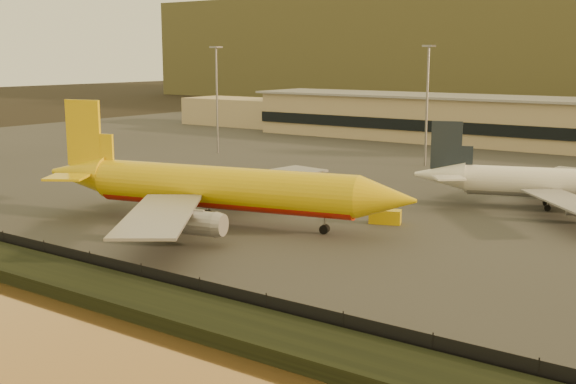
{
  "coord_description": "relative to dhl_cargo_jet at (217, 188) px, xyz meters",
  "views": [
    {
      "loc": [
        55.24,
        -61.72,
        23.31
      ],
      "look_at": [
        2.49,
        12.0,
        6.2
      ],
      "focal_mm": 45.0,
      "sensor_mm": 36.0,
      "label": 1
    }
  ],
  "objects": [
    {
      "name": "terminal_building",
      "position": [
        -4.4,
        112.87,
        1.03
      ],
      "size": [
        202.0,
        25.0,
        12.6
      ],
      "color": "tan",
      "rests_on": "tarmac"
    },
    {
      "name": "embankment",
      "position": [
        10.12,
        -29.68,
        -4.51
      ],
      "size": [
        320.0,
        7.0,
        1.4
      ],
      "primitive_type": "cube",
      "color": "black",
      "rests_on": "ground"
    },
    {
      "name": "white_narrowbody_jet",
      "position": [
        36.79,
        38.15,
        -1.11
      ],
      "size": [
        44.22,
        41.92,
        13.09
      ],
      "rotation": [
        0.0,
        0.0,
        0.34
      ],
      "color": "white",
      "rests_on": "tarmac"
    },
    {
      "name": "gse_vehicle_yellow",
      "position": [
        19.06,
        13.71,
        -4.03
      ],
      "size": [
        4.79,
        3.35,
        1.97
      ],
      "primitive_type": "cube",
      "rotation": [
        0.0,
        0.0,
        0.35
      ],
      "color": "#DAB60B",
      "rests_on": "tarmac"
    },
    {
      "name": "gse_vehicle_white",
      "position": [
        -0.57,
        26.87,
        -4.24
      ],
      "size": [
        3.53,
        1.77,
        1.55
      ],
      "primitive_type": "cube",
      "rotation": [
        0.0,
        0.0,
        -0.07
      ],
      "color": "white",
      "rests_on": "tarmac"
    },
    {
      "name": "tarmac",
      "position": [
        10.12,
        82.32,
        -5.11
      ],
      "size": [
        320.0,
        220.0,
        0.2
      ],
      "primitive_type": "cube",
      "color": "#2D2D2D",
      "rests_on": "ground"
    },
    {
      "name": "perimeter_fence",
      "position": [
        10.12,
        -25.68,
        -3.91
      ],
      "size": [
        300.0,
        0.05,
        2.2
      ],
      "primitive_type": "cube",
      "color": "black",
      "rests_on": "tarmac"
    },
    {
      "name": "apron_light_masts",
      "position": [
        25.12,
        62.32,
        10.49
      ],
      "size": [
        152.2,
        12.2,
        25.4
      ],
      "color": "slate",
      "rests_on": "tarmac"
    },
    {
      "name": "dhl_cargo_jet",
      "position": [
        0.0,
        0.0,
        0.0
      ],
      "size": [
        55.7,
        53.52,
        16.79
      ],
      "rotation": [
        0.0,
        0.0,
        0.24
      ],
      "color": "#DAB60B",
      "rests_on": "tarmac"
    },
    {
      "name": "ground",
      "position": [
        10.12,
        -12.68,
        -5.21
      ],
      "size": [
        900.0,
        900.0,
        0.0
      ],
      "primitive_type": "plane",
      "color": "black",
      "rests_on": "ground"
    }
  ]
}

